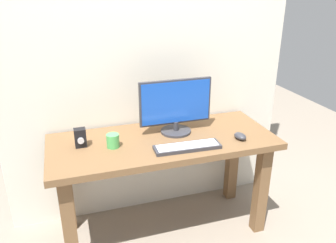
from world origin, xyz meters
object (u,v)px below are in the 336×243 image
desk (163,156)px  keyboard_primary (187,147)px  mouse (240,136)px  monitor (176,106)px  coffee_mug (113,141)px  audio_controller (80,138)px

desk → keyboard_primary: bearing=-60.7°
desk → mouse: 0.53m
desk → monitor: bearing=36.2°
monitor → coffee_mug: size_ratio=5.76×
monitor → audio_controller: 0.66m
desk → keyboard_primary: (0.10, -0.18, 0.14)m
monitor → coffee_mug: bearing=-167.0°
desk → mouse: mouse is taller
monitor → keyboard_primary: monitor is taller
desk → mouse: (0.48, -0.16, 0.15)m
audio_controller → coffee_mug: audio_controller is taller
desk → monitor: monitor is taller
desk → audio_controller: 0.56m
monitor → mouse: size_ratio=5.07×
desk → audio_controller: (-0.53, 0.05, 0.19)m
mouse → keyboard_primary: bearing=174.4°
keyboard_primary → coffee_mug: (-0.44, 0.16, 0.03)m
monitor → coffee_mug: 0.48m
keyboard_primary → audio_controller: 0.67m
monitor → mouse: bearing=-33.6°
coffee_mug → mouse: bearing=-9.8°
keyboard_primary → desk: bearing=119.3°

